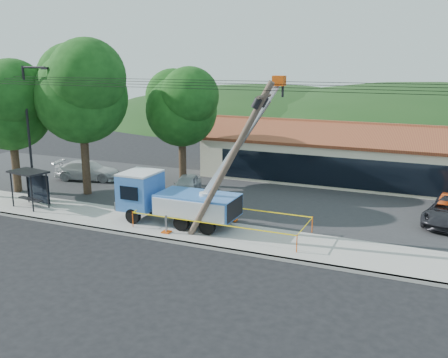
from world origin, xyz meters
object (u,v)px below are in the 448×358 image
utility_truck (175,198)px  leaning_pole (233,155)px  car_silver (187,195)px  car_white (88,181)px  bus_shelter (31,180)px

utility_truck → leaning_pole: size_ratio=1.17×
leaning_pole → car_silver: size_ratio=2.11×
utility_truck → car_silver: bearing=111.6°
utility_truck → car_silver: size_ratio=2.48×
leaning_pole → car_white: bearing=152.7°
utility_truck → car_silver: (-2.41, 6.07, -1.67)m
car_silver → car_white: size_ratio=0.77×
leaning_pole → bus_shelter: leaning_pole is taller
leaning_pole → car_silver: (-6.55, 7.39, -4.70)m
leaning_pole → car_white: leaning_pole is taller
utility_truck → bus_shelter: size_ratio=3.65×
bus_shelter → car_white: size_ratio=0.52×
utility_truck → car_white: 13.55m
leaning_pole → car_white: (-15.74, 8.13, -4.70)m
car_silver → leaning_pole: bearing=-63.8°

